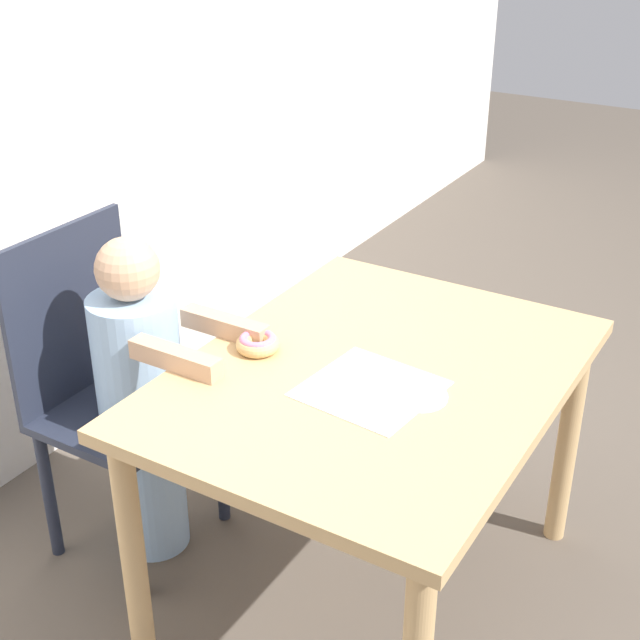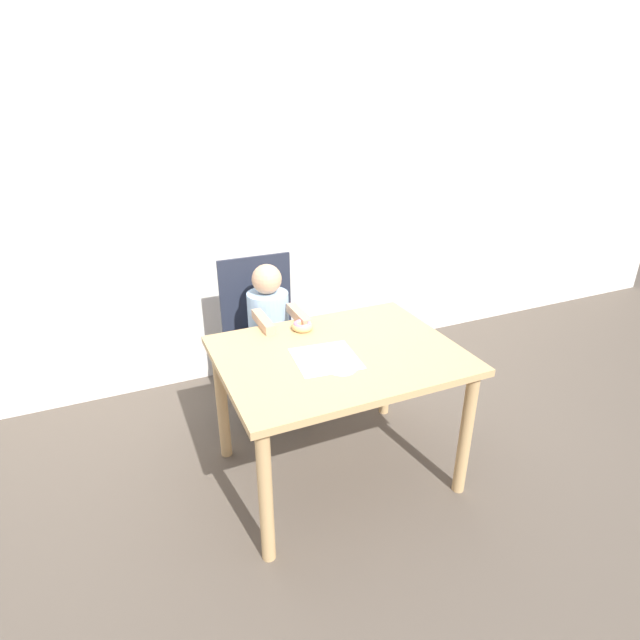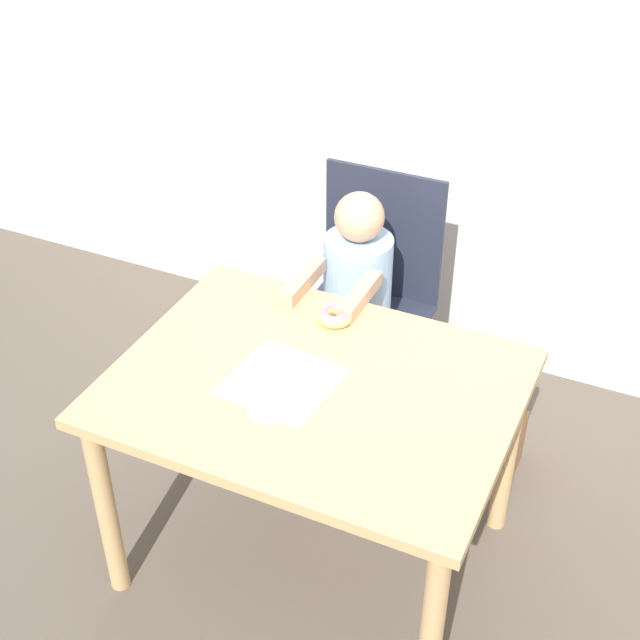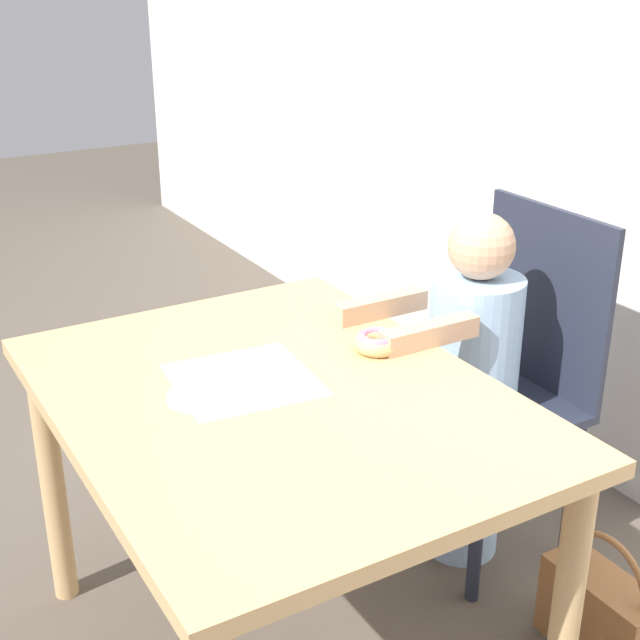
{
  "view_description": "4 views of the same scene",
  "coord_description": "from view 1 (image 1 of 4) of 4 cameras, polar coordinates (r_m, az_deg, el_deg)",
  "views": [
    {
      "loc": [
        -1.67,
        -0.85,
        1.81
      ],
      "look_at": [
        -0.04,
        0.13,
        0.84
      ],
      "focal_mm": 50.0,
      "sensor_mm": 36.0,
      "label": 1
    },
    {
      "loc": [
        -0.92,
        -1.87,
        1.83
      ],
      "look_at": [
        -0.04,
        0.13,
        0.84
      ],
      "focal_mm": 28.0,
      "sensor_mm": 36.0,
      "label": 2
    },
    {
      "loc": [
        0.83,
        -1.75,
        2.31
      ],
      "look_at": [
        -0.04,
        0.13,
        0.84
      ],
      "focal_mm": 50.0,
      "sensor_mm": 36.0,
      "label": 3
    },
    {
      "loc": [
        1.46,
        -0.75,
        1.56
      ],
      "look_at": [
        -0.04,
        0.13,
        0.84
      ],
      "focal_mm": 50.0,
      "sensor_mm": 36.0,
      "label": 4
    }
  ],
  "objects": [
    {
      "name": "napkin",
      "position": [
        2.09,
        3.24,
        -4.41
      ],
      "size": [
        0.31,
        0.31,
        0.0
      ],
      "color": "white",
      "rests_on": "dining_table"
    },
    {
      "name": "handbag",
      "position": [
        3.04,
        -4.76,
        -6.76
      ],
      "size": [
        0.29,
        0.13,
        0.33
      ],
      "color": "brown",
      "rests_on": "ground_plane"
    },
    {
      "name": "child_figure",
      "position": [
        2.51,
        -11.25,
        -5.12
      ],
      "size": [
        0.25,
        0.47,
        0.97
      ],
      "color": "#99BCE0",
      "rests_on": "ground_plane"
    },
    {
      "name": "ground_plane",
      "position": [
        2.6,
        3.04,
        -16.96
      ],
      "size": [
        12.0,
        12.0,
        0.0
      ],
      "primitive_type": "plane",
      "color": "brown"
    },
    {
      "name": "plate",
      "position": [
        2.07,
        6.25,
        -4.84
      ],
      "size": [
        0.14,
        0.14,
        0.01
      ],
      "color": "white",
      "rests_on": "dining_table"
    },
    {
      "name": "chair",
      "position": [
        2.58,
        -13.35,
        -4.29
      ],
      "size": [
        0.45,
        0.39,
        0.95
      ],
      "color": "#232838",
      "rests_on": "ground_plane"
    },
    {
      "name": "donut",
      "position": [
        2.24,
        -4.0,
        -1.46
      ],
      "size": [
        0.11,
        0.11,
        0.04
      ],
      "color": "#DBB270",
      "rests_on": "dining_table"
    },
    {
      "name": "dining_table",
      "position": [
        2.22,
        3.43,
        -5.39
      ],
      "size": [
        1.13,
        0.86,
        0.72
      ],
      "color": "tan",
      "rests_on": "ground_plane"
    }
  ]
}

